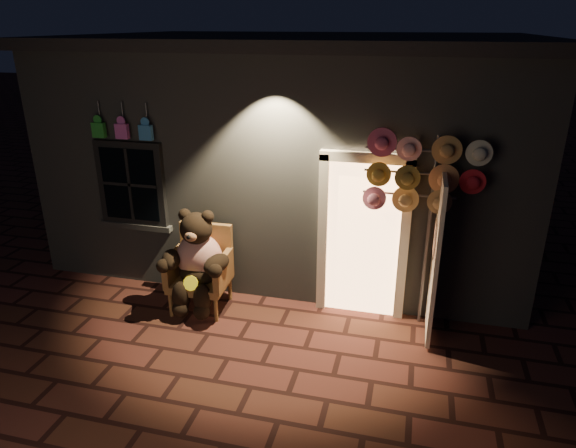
% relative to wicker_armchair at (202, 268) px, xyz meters
% --- Properties ---
extents(ground, '(60.00, 60.00, 0.00)m').
position_rel_wicker_armchair_xyz_m(ground, '(0.75, -1.09, -0.56)').
color(ground, '#4D231D').
rests_on(ground, ground).
extents(shop_building, '(7.30, 5.95, 3.51)m').
position_rel_wicker_armchair_xyz_m(shop_building, '(0.75, 2.89, 1.18)').
color(shop_building, slate).
rests_on(shop_building, ground).
extents(wicker_armchair, '(0.80, 0.73, 1.12)m').
position_rel_wicker_armchair_xyz_m(wicker_armchair, '(0.00, 0.00, 0.00)').
color(wicker_armchair, olive).
rests_on(wicker_armchair, ground).
extents(teddy_bear, '(0.99, 0.78, 1.36)m').
position_rel_wicker_armchair_xyz_m(teddy_bear, '(0.00, -0.14, 0.17)').
color(teddy_bear, '#AC2512').
rests_on(teddy_bear, ground).
extents(hat_rack, '(1.42, 0.22, 2.47)m').
position_rel_wicker_armchair_xyz_m(hat_rack, '(2.75, 0.19, 1.44)').
color(hat_rack, '#59595E').
rests_on(hat_rack, ground).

